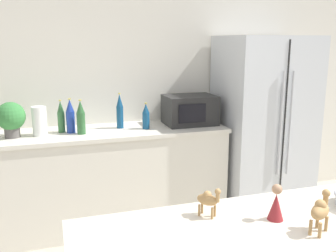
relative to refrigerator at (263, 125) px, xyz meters
The scene contains 14 objects.
wall_back 1.24m from the refrigerator, 159.42° to the left, with size 8.00×0.06×2.55m.
back_counter 1.55m from the refrigerator, behind, with size 2.05×0.63×0.91m.
refrigerator is the anchor object (origin of this frame).
potted_plant 2.36m from the refrigerator, behind, with size 0.24×0.24×0.30m.
paper_towel_roll 2.14m from the refrigerator, behind, with size 0.12×0.12×0.25m.
microwave 0.78m from the refrigerator, behind, with size 0.48×0.37×0.28m.
back_bottle_0 1.88m from the refrigerator, behind, with size 0.07×0.07×0.30m.
back_bottle_1 1.80m from the refrigerator, behind, with size 0.07×0.07×0.30m.
back_bottle_2 1.45m from the refrigerator, behind, with size 0.06×0.06×0.33m.
back_bottle_3 1.96m from the refrigerator, behind, with size 0.06×0.06×0.29m.
back_bottle_4 1.22m from the refrigerator, behind, with size 0.07×0.07×0.24m.
camel_figurine 2.38m from the refrigerator, 116.26° to the right, with size 0.13×0.11×0.16m.
camel_figurine_second 2.35m from the refrigerator, 127.00° to the right, with size 0.10×0.10×0.14m.
wise_man_figurine_crimson 2.30m from the refrigerator, 120.14° to the right, with size 0.07×0.07×0.16m.
Camera 1 is at (-0.92, -0.91, 1.70)m, focal length 40.00 mm.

